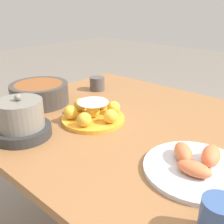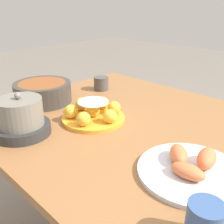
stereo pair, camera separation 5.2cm
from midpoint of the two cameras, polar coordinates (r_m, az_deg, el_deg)
dining_table at (r=1.12m, az=2.67°, el=-6.30°), size 1.22×1.03×0.72m
cake_plate at (r=1.08m, az=-5.46°, el=-0.21°), size 0.26×0.26×0.09m
serving_bowl at (r=1.30m, az=-16.59°, el=3.98°), size 0.27×0.27×0.10m
seafood_platter at (r=0.81m, az=16.10°, el=-11.10°), size 0.31×0.31×0.07m
cup_near at (r=1.46m, az=-4.26°, el=6.18°), size 0.08×0.08×0.07m
cup_far at (r=0.61m, az=19.57°, el=-21.25°), size 0.08×0.08×0.09m
warming_pot at (r=1.00m, az=-20.57°, el=-1.75°), size 0.21×0.21×0.16m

